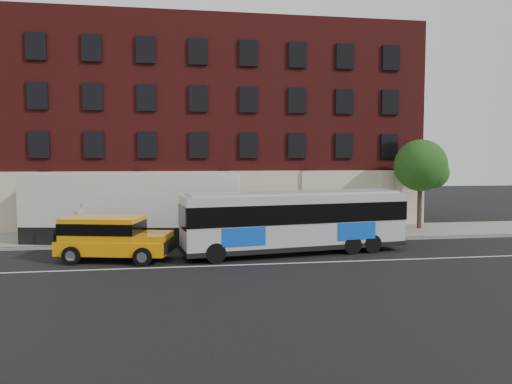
{
  "coord_description": "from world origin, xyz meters",
  "views": [
    {
      "loc": [
        -2.81,
        -21.52,
        5.01
      ],
      "look_at": [
        1.31,
        5.5,
        3.1
      ],
      "focal_mm": 33.42,
      "sensor_mm": 36.0,
      "label": 1
    }
  ],
  "objects": [
    {
      "name": "sidewalk",
      "position": [
        0.0,
        9.0,
        0.07
      ],
      "size": [
        60.0,
        6.0,
        0.15
      ],
      "primitive_type": "cube",
      "color": "gray",
      "rests_on": "ground"
    },
    {
      "name": "ground",
      "position": [
        0.0,
        0.0,
        0.0
      ],
      "size": [
        120.0,
        120.0,
        0.0
      ],
      "primitive_type": "plane",
      "color": "black",
      "rests_on": "ground"
    },
    {
      "name": "street_tree",
      "position": [
        13.54,
        9.48,
        4.41
      ],
      "size": [
        3.6,
        3.6,
        6.2
      ],
      "color": "#3B271D",
      "rests_on": "sidewalk"
    },
    {
      "name": "yellow_suv",
      "position": [
        -6.41,
        2.47,
        1.24
      ],
      "size": [
        5.82,
        3.42,
        2.16
      ],
      "color": "#FF9E09",
      "rests_on": "ground"
    },
    {
      "name": "lane_line",
      "position": [
        0.0,
        0.5,
        0.01
      ],
      "size": [
        60.0,
        0.12,
        0.01
      ],
      "primitive_type": "cube",
      "color": "silver",
      "rests_on": "ground"
    },
    {
      "name": "sign_pole",
      "position": [
        -8.5,
        6.15,
        1.45
      ],
      "size": [
        0.3,
        0.2,
        2.5
      ],
      "color": "slate",
      "rests_on": "ground"
    },
    {
      "name": "building",
      "position": [
        -0.01,
        16.92,
        7.58
      ],
      "size": [
        30.0,
        12.1,
        15.0
      ],
      "color": "#551514",
      "rests_on": "sidewalk"
    },
    {
      "name": "shipping_container",
      "position": [
        -5.76,
        7.0,
        2.05
      ],
      "size": [
        12.71,
        4.66,
        4.15
      ],
      "color": "black",
      "rests_on": "ground"
    },
    {
      "name": "kerb",
      "position": [
        0.0,
        6.0,
        0.07
      ],
      "size": [
        60.0,
        0.25,
        0.15
      ],
      "primitive_type": "cube",
      "color": "gray",
      "rests_on": "ground"
    },
    {
      "name": "city_bus",
      "position": [
        3.01,
        2.85,
        1.81
      ],
      "size": [
        12.21,
        4.36,
        3.28
      ],
      "color": "#A7ACB2",
      "rests_on": "ground"
    }
  ]
}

